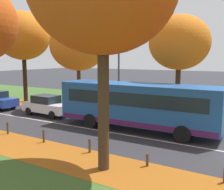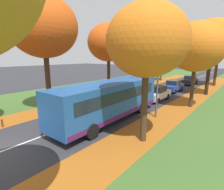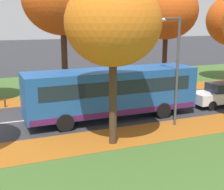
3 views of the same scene
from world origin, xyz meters
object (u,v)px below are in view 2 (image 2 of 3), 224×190
tree_left_mid (109,43)px  bus (110,99)px  tree_right_mid (196,47)px  car_blue_following (173,86)px  bollard_fourth (72,104)px  car_black_third_in_line (190,80)px  bollard_fifth (94,98)px  bollard_second (2,123)px  tree_left_distant (162,55)px  bollard_sixth (112,94)px  tree_left_far (137,50)px  tree_right_far (212,40)px  streetlamp_right (154,71)px  tree_right_near (147,41)px  bollard_third (42,112)px  tree_right_distant (220,41)px  tree_left_near (44,27)px  car_white_lead (157,93)px

tree_left_mid → bus: tree_left_mid is taller
tree_right_mid → car_blue_following: bearing=122.7°
bollard_fourth → car_blue_following: car_blue_following is taller
bollard_fourth → car_black_third_in_line: bearing=77.3°
bollard_fifth → bollard_second: bearing=-89.6°
tree_left_mid → bollard_fifth: (1.29, -4.09, -6.20)m
tree_right_mid → tree_left_distant: bearing=122.4°
bollard_sixth → bollard_fifth: bearing=-90.9°
tree_right_mid → bollard_second: tree_right_mid is taller
tree_left_far → tree_right_far: size_ratio=0.89×
bollard_second → streetlamp_right: bearing=50.7°
tree_right_mid → bollard_second: 17.21m
bollard_second → bollard_fourth: 6.15m
tree_left_distant → bus: (6.33, -23.95, -3.39)m
tree_right_near → car_black_third_in_line: 24.19m
bollard_third → bollard_fifth: bearing=89.6°
tree_right_distant → tree_right_far: bearing=-86.9°
tree_left_near → tree_right_near: tree_left_near is taller
bollard_fourth → tree_right_distant: bearing=70.2°
tree_right_near → tree_right_distant: bearing=90.7°
bollard_second → car_white_lead: car_white_lead is taller
bollard_third → bollard_fourth: size_ratio=0.79×
tree_right_distant → car_black_third_in_line: size_ratio=2.37×
bus → bollard_sixth: bearing=127.9°
bollard_third → car_blue_following: (4.88, 17.00, 0.53)m
bollard_fifth → car_white_lead: (5.17, 4.81, 0.45)m
tree_right_far → car_blue_following: bearing=-169.8°
tree_right_far → car_blue_following: size_ratio=2.22×
tree_left_near → bus: tree_left_near is taller
bollard_second → car_black_third_in_line: car_black_third_in_line is taller
tree_right_near → tree_right_mid: bearing=88.8°
tree_left_near → bollard_sixth: (1.25, 7.75, -6.94)m
tree_left_distant → streetlamp_right: bearing=-68.0°
tree_right_far → streetlamp_right: (-1.68, -12.06, -3.10)m
bollard_second → car_white_lead: (5.11, 14.03, 0.53)m
bollard_third → tree_right_distant: bearing=72.2°
tree_left_mid → tree_left_far: 8.09m
tree_right_distant → bus: bearing=-98.3°
bollard_sixth → bollard_fourth: bearing=-90.2°
tree_left_near → tree_right_mid: bearing=42.1°
tree_left_near → tree_left_far: tree_left_near is taller
car_blue_following → tree_right_far: bearing=10.2°
bollard_fourth → bus: bus is taller
tree_left_distant → streetlamp_right: tree_left_distant is taller
bollard_second → bollard_fifth: bollard_fifth is taller
car_black_third_in_line → car_blue_following: bearing=-90.5°
tree_left_mid → bollard_fourth: size_ratio=12.63×
tree_left_near → car_white_lead: bearing=56.1°
tree_left_near → car_blue_following: 17.89m
bollard_sixth → bus: 8.20m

